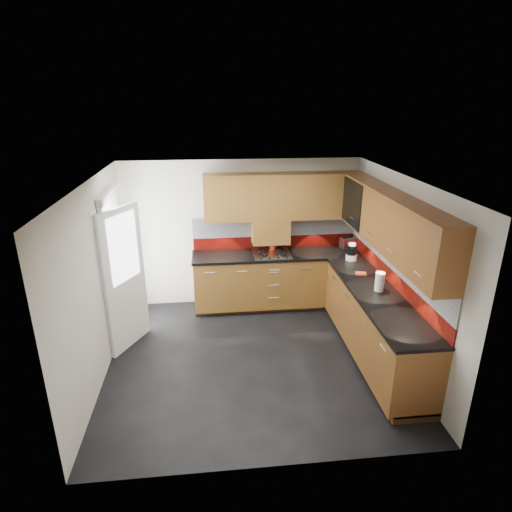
{
  "coord_description": "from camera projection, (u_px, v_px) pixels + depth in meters",
  "views": [
    {
      "loc": [
        -0.5,
        -4.87,
        3.32
      ],
      "look_at": [
        0.11,
        0.65,
        1.23
      ],
      "focal_mm": 30.0,
      "sensor_mm": 36.0,
      "label": 1
    }
  ],
  "objects": [
    {
      "name": "utensil_pot",
      "position": [
        272.0,
        245.0,
        6.99
      ],
      "size": [
        0.11,
        0.11,
        0.39
      ],
      "color": "red",
      "rests_on": "countertop"
    },
    {
      "name": "glass_cabinet",
      "position": [
        362.0,
        201.0,
        6.26
      ],
      "size": [
        0.32,
        0.8,
        0.66
      ],
      "color": "black",
      "rests_on": "room"
    },
    {
      "name": "food_processor",
      "position": [
        352.0,
        252.0,
        6.55
      ],
      "size": [
        0.17,
        0.17,
        0.28
      ],
      "color": "white",
      "rests_on": "countertop"
    },
    {
      "name": "paper_towel",
      "position": [
        380.0,
        282.0,
        5.51
      ],
      "size": [
        0.15,
        0.15,
        0.25
      ],
      "primitive_type": "cylinder",
      "rotation": [
        0.0,
        0.0,
        0.33
      ],
      "color": "white",
      "rests_on": "countertop"
    },
    {
      "name": "extractor_hood",
      "position": [
        271.0,
        231.0,
        6.87
      ],
      "size": [
        0.6,
        0.33,
        0.4
      ],
      "primitive_type": "cube",
      "color": "brown",
      "rests_on": "room"
    },
    {
      "name": "upper_cabinets",
      "position": [
        335.0,
        209.0,
        5.95
      ],
      "size": [
        2.5,
        3.2,
        0.72
      ],
      "color": "brown",
      "rests_on": "room"
    },
    {
      "name": "room",
      "position": [
        253.0,
        254.0,
        5.22
      ],
      "size": [
        4.0,
        3.8,
        2.64
      ],
      "color": "black"
    },
    {
      "name": "back_door",
      "position": [
        120.0,
        272.0,
        5.9
      ],
      "size": [
        0.42,
        1.19,
        2.04
      ],
      "color": "white",
      "rests_on": "room"
    },
    {
      "name": "base_cabinets",
      "position": [
        319.0,
        301.0,
        6.37
      ],
      "size": [
        2.7,
        3.2,
        0.95
      ],
      "color": "brown",
      "rests_on": "room"
    },
    {
      "name": "toaster",
      "position": [
        348.0,
        243.0,
        7.09
      ],
      "size": [
        0.28,
        0.22,
        0.18
      ],
      "color": "silver",
      "rests_on": "countertop"
    },
    {
      "name": "orange_cloth",
      "position": [
        361.0,
        274.0,
        6.06
      ],
      "size": [
        0.17,
        0.16,
        0.02
      ],
      "primitive_type": "cube",
      "rotation": [
        0.0,
        0.0,
        -0.24
      ],
      "color": "#E24B19",
      "rests_on": "countertop"
    },
    {
      "name": "countertop",
      "position": [
        321.0,
        272.0,
        6.19
      ],
      "size": [
        2.72,
        3.22,
        0.04
      ],
      "color": "black",
      "rests_on": "base_cabinets"
    },
    {
      "name": "gas_hob",
      "position": [
        272.0,
        253.0,
        6.83
      ],
      "size": [
        0.59,
        0.51,
        0.05
      ],
      "color": "silver",
      "rests_on": "countertop"
    },
    {
      "name": "backsplash",
      "position": [
        333.0,
        248.0,
        6.32
      ],
      "size": [
        2.7,
        3.2,
        0.54
      ],
      "color": "maroon",
      "rests_on": "countertop"
    }
  ]
}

